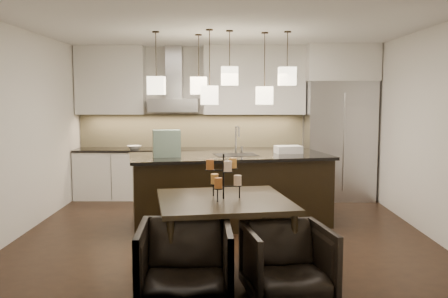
{
  "coord_description": "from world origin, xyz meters",
  "views": [
    {
      "loc": [
        0.02,
        -6.7,
        1.88
      ],
      "look_at": [
        0.0,
        0.2,
        1.15
      ],
      "focal_mm": 40.0,
      "sensor_mm": 36.0,
      "label": 1
    }
  ],
  "objects_px": {
    "armchair_left": "(185,266)",
    "refrigerator": "(339,141)",
    "island_body": "(230,191)",
    "armchair_right": "(288,263)",
    "dining_table": "(224,236)"
  },
  "relations": [
    {
      "from": "island_body",
      "to": "armchair_left",
      "type": "relative_size",
      "value": 3.31
    },
    {
      "from": "dining_table",
      "to": "armchair_left",
      "type": "relative_size",
      "value": 1.59
    },
    {
      "from": "armchair_left",
      "to": "refrigerator",
      "type": "bearing_deg",
      "value": 59.98
    },
    {
      "from": "dining_table",
      "to": "armchair_right",
      "type": "distance_m",
      "value": 0.93
    },
    {
      "from": "dining_table",
      "to": "armchair_right",
      "type": "relative_size",
      "value": 1.73
    },
    {
      "from": "refrigerator",
      "to": "dining_table",
      "type": "distance_m",
      "value": 4.49
    },
    {
      "from": "armchair_right",
      "to": "armchair_left",
      "type": "bearing_deg",
      "value": 179.0
    },
    {
      "from": "dining_table",
      "to": "armchair_left",
      "type": "distance_m",
      "value": 0.94
    },
    {
      "from": "island_body",
      "to": "armchair_left",
      "type": "height_order",
      "value": "island_body"
    },
    {
      "from": "armchair_left",
      "to": "armchair_right",
      "type": "xyz_separation_m",
      "value": [
        0.93,
        0.16,
        -0.03
      ]
    },
    {
      "from": "island_body",
      "to": "armchair_right",
      "type": "relative_size",
      "value": 3.6
    },
    {
      "from": "dining_table",
      "to": "armchair_right",
      "type": "bearing_deg",
      "value": -60.17
    },
    {
      "from": "island_body",
      "to": "refrigerator",
      "type": "bearing_deg",
      "value": 31.15
    },
    {
      "from": "refrigerator",
      "to": "dining_table",
      "type": "xyz_separation_m",
      "value": [
        -2.1,
        -3.91,
        -0.67
      ]
    },
    {
      "from": "dining_table",
      "to": "island_body",
      "type": "bearing_deg",
      "value": 77.96
    }
  ]
}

